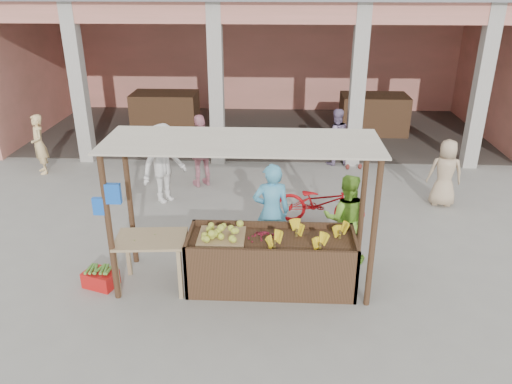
# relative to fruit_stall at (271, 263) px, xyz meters

# --- Properties ---
(ground) EXTENTS (60.00, 60.00, 0.00)m
(ground) POSITION_rel_fruit_stall_xyz_m (-0.50, 0.00, -0.40)
(ground) COLOR gray
(ground) RESTS_ON ground
(market_building) EXTENTS (14.40, 6.40, 4.20)m
(market_building) POSITION_rel_fruit_stall_xyz_m (-0.45, 8.93, 2.30)
(market_building) COLOR #E38676
(market_building) RESTS_ON ground
(fruit_stall) EXTENTS (2.60, 0.95, 0.80)m
(fruit_stall) POSITION_rel_fruit_stall_xyz_m (0.00, 0.00, 0.00)
(fruit_stall) COLOR #4F301F
(fruit_stall) RESTS_ON ground
(stall_awning) EXTENTS (4.09, 1.35, 2.39)m
(stall_awning) POSITION_rel_fruit_stall_xyz_m (-0.51, 0.06, 1.58)
(stall_awning) COLOR #4F301F
(stall_awning) RESTS_ON ground
(banana_heap) EXTENTS (1.16, 0.63, 0.21)m
(banana_heap) POSITION_rel_fruit_stall_xyz_m (0.52, -0.00, 0.51)
(banana_heap) COLOR yellow
(banana_heap) RESTS_ON fruit_stall
(melon_tray) EXTENTS (0.72, 0.62, 0.19)m
(melon_tray) POSITION_rel_fruit_stall_xyz_m (-0.78, 0.04, 0.49)
(melon_tray) COLOR #99784E
(melon_tray) RESTS_ON fruit_stall
(berry_heap) EXTENTS (0.48, 0.39, 0.15)m
(berry_heap) POSITION_rel_fruit_stall_xyz_m (-0.12, 0.04, 0.48)
(berry_heap) COLOR maroon
(berry_heap) RESTS_ON fruit_stall
(side_table) EXTENTS (1.12, 0.80, 0.87)m
(side_table) POSITION_rel_fruit_stall_xyz_m (-1.85, -0.12, 0.33)
(side_table) COLOR tan
(side_table) RESTS_ON ground
(papaya_pile) EXTENTS (0.63, 0.36, 0.18)m
(papaya_pile) POSITION_rel_fruit_stall_xyz_m (-1.85, -0.12, 0.56)
(papaya_pile) COLOR #50852B
(papaya_pile) RESTS_ON side_table
(red_crate) EXTENTS (0.58, 0.50, 0.26)m
(red_crate) POSITION_rel_fruit_stall_xyz_m (-2.71, -0.16, -0.27)
(red_crate) COLOR red
(red_crate) RESTS_ON ground
(plantain_bundle) EXTENTS (0.37, 0.26, 0.07)m
(plantain_bundle) POSITION_rel_fruit_stall_xyz_m (-2.71, -0.16, -0.11)
(plantain_bundle) COLOR #569034
(plantain_bundle) RESTS_ON red_crate
(produce_sacks) EXTENTS (0.72, 0.45, 0.55)m
(produce_sacks) POSITION_rel_fruit_stall_xyz_m (2.01, 5.27, -0.12)
(produce_sacks) COLOR maroon
(produce_sacks) RESTS_ON ground
(vendor_blue) EXTENTS (0.76, 0.60, 1.86)m
(vendor_blue) POSITION_rel_fruit_stall_xyz_m (-0.02, 0.87, 0.53)
(vendor_blue) COLOR #53B2DF
(vendor_blue) RESTS_ON ground
(vendor_green) EXTENTS (0.84, 0.54, 1.66)m
(vendor_green) POSITION_rel_fruit_stall_xyz_m (1.24, 0.85, 0.43)
(vendor_green) COLOR #80C137
(vendor_green) RESTS_ON ground
(motorcycle) EXTENTS (0.96, 1.92, 0.96)m
(motorcycle) POSITION_rel_fruit_stall_xyz_m (0.92, 2.19, 0.08)
(motorcycle) COLOR #AA0D10
(motorcycle) RESTS_ON ground
(shopper_a) EXTENTS (1.23, 1.32, 1.88)m
(shopper_a) POSITION_rel_fruit_stall_xyz_m (-2.36, 3.12, 0.54)
(shopper_a) COLOR silver
(shopper_a) RESTS_ON ground
(shopper_b) EXTENTS (1.21, 1.03, 1.82)m
(shopper_b) POSITION_rel_fruit_stall_xyz_m (-1.68, 4.05, 0.51)
(shopper_b) COLOR pink
(shopper_b) RESTS_ON ground
(shopper_c) EXTENTS (0.83, 0.60, 1.61)m
(shopper_c) POSITION_rel_fruit_stall_xyz_m (3.61, 3.23, 0.40)
(shopper_c) COLOR tan
(shopper_c) RESTS_ON ground
(shopper_e) EXTENTS (0.69, 0.72, 1.54)m
(shopper_e) POSITION_rel_fruit_stall_xyz_m (-5.80, 4.68, 0.37)
(shopper_e) COLOR #F3C982
(shopper_e) RESTS_ON ground
(shopper_f) EXTENTS (0.86, 0.59, 1.61)m
(shopper_f) POSITION_rel_fruit_stall_xyz_m (1.54, 5.66, 0.40)
(shopper_f) COLOR #947DA6
(shopper_f) RESTS_ON ground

